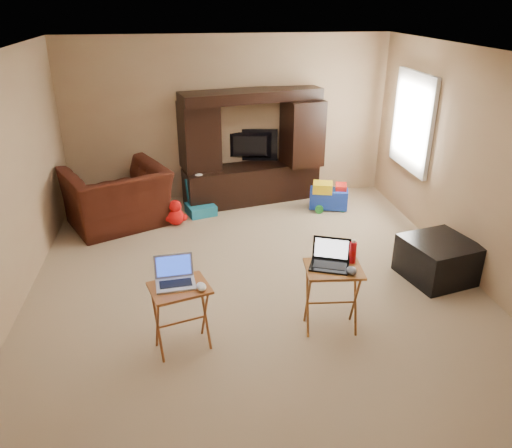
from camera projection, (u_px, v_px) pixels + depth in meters
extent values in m
plane|color=tan|center=(253.00, 280.00, 5.76)|extent=(5.50, 5.50, 0.00)
plane|color=silver|center=(253.00, 52.00, 4.72)|extent=(5.50, 5.50, 0.00)
plane|color=tan|center=(228.00, 119.00, 7.71)|extent=(5.00, 0.00, 5.00)
plane|color=tan|center=(324.00, 339.00, 2.77)|extent=(5.00, 0.00, 5.00)
plane|color=tan|center=(2.00, 190.00, 4.90)|extent=(0.00, 5.50, 5.50)
plane|color=tan|center=(474.00, 166.00, 5.58)|extent=(0.00, 5.50, 5.50)
plane|color=white|center=(414.00, 122.00, 6.91)|extent=(0.00, 1.20, 1.20)
cube|color=white|center=(413.00, 122.00, 6.91)|extent=(0.06, 1.14, 1.34)
cube|color=black|center=(252.00, 148.00, 7.65)|extent=(2.19, 0.97, 1.74)
imported|color=black|center=(250.00, 146.00, 7.85)|extent=(0.89, 0.26, 0.51)
imported|color=#41180E|center=(117.00, 198.00, 6.97)|extent=(1.65, 1.57, 0.84)
cube|color=black|center=(438.00, 259.00, 5.73)|extent=(0.87, 0.87, 0.46)
cube|color=#9D5626|center=(182.00, 318.00, 4.52)|extent=(0.60, 0.53, 0.66)
cube|color=#9E5926|center=(332.00, 299.00, 4.78)|extent=(0.56, 0.47, 0.68)
cube|color=#AEADB2|center=(175.00, 274.00, 4.35)|extent=(0.37, 0.31, 0.24)
cube|color=black|center=(330.00, 256.00, 4.61)|extent=(0.44, 0.40, 0.24)
ellipsoid|color=white|center=(201.00, 287.00, 4.33)|extent=(0.11, 0.15, 0.05)
ellipsoid|color=#404146|center=(352.00, 271.00, 4.54)|extent=(0.11, 0.15, 0.06)
cylinder|color=red|center=(353.00, 252.00, 4.70)|extent=(0.07, 0.07, 0.21)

